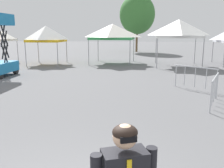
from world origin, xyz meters
TOP-DOWN VIEW (x-y plane):
  - canopy_tent_center at (-6.29, 17.01)m, footprint 2.74×2.74m
  - canopy_tent_right_of_center at (-0.88, 18.12)m, footprint 3.79×3.79m
  - canopy_tent_left_of_center at (4.37, 16.68)m, footprint 3.57×3.57m
  - tree_behind_tents_right at (1.23, 30.94)m, footprint 4.71×4.71m
  - crowd_barrier_by_lift at (3.94, 5.92)m, footprint 0.86×1.95m
  - crowd_barrier_mid_lot at (3.85, 8.45)m, footprint 1.65×1.38m

SIDE VIEW (x-z plane):
  - crowd_barrier_by_lift at x=3.94m, z-range 0.22..1.29m
  - crowd_barrier_mid_lot at x=3.85m, z-range 0.22..1.29m
  - canopy_tent_center at x=-6.29m, z-range 0.92..4.07m
  - canopy_tent_right_of_center at x=-0.88m, z-range 1.01..4.32m
  - canopy_tent_left_of_center at x=4.37m, z-range 1.10..4.69m
  - tree_behind_tents_right at x=1.23m, z-range 1.18..8.75m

